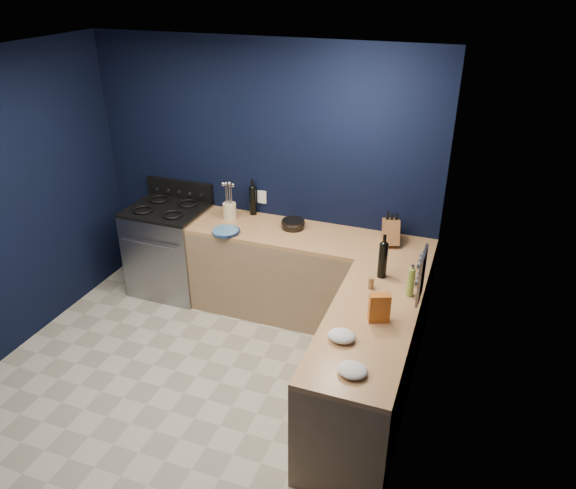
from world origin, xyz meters
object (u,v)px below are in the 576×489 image
at_px(plate_stack, 226,231).
at_px(crouton_bag, 379,308).
at_px(utensil_crock, 230,211).
at_px(knife_block, 391,232).
at_px(gas_range, 171,250).

distance_m(plate_stack, crouton_bag, 1.88).
relative_size(utensil_crock, knife_block, 0.72).
distance_m(plate_stack, knife_block, 1.53).
bearing_deg(gas_range, crouton_bag, -24.91).
bearing_deg(knife_block, plate_stack, 172.21).
relative_size(plate_stack, crouton_bag, 1.15).
height_order(knife_block, crouton_bag, knife_block).
relative_size(utensil_crock, crouton_bag, 0.76).
bearing_deg(gas_range, utensil_crock, 7.27).
bearing_deg(gas_range, knife_block, 2.79).
xyz_separation_m(knife_block, crouton_bag, (0.15, -1.24, -0.01)).
xyz_separation_m(utensil_crock, knife_block, (1.59, 0.02, 0.03)).
height_order(gas_range, crouton_bag, crouton_bag).
xyz_separation_m(plate_stack, crouton_bag, (1.65, -0.91, 0.09)).
bearing_deg(plate_stack, gas_range, 164.22).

